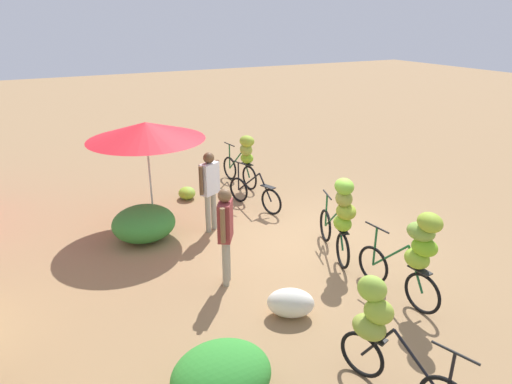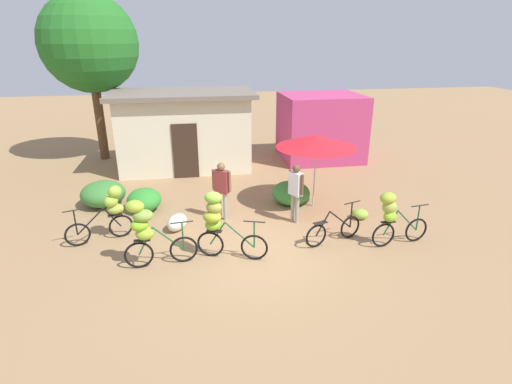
% 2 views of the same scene
% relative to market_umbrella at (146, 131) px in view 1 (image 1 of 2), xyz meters
% --- Properties ---
extents(ground_plane, '(60.00, 60.00, 0.00)m').
position_rel_market_umbrella_xyz_m(ground_plane, '(-2.29, -2.47, -2.04)').
color(ground_plane, '#99754E').
extents(hedge_bush_front_right, '(1.00, 1.19, 0.65)m').
position_rel_market_umbrella_xyz_m(hedge_bush_front_right, '(-5.07, 0.56, -1.71)').
color(hedge_bush_front_right, '#338C30').
rests_on(hedge_bush_front_right, ground).
extents(hedge_bush_mid, '(1.17, 1.24, 0.69)m').
position_rel_market_umbrella_xyz_m(hedge_bush_mid, '(-0.62, 0.35, -1.70)').
color(hedge_bush_mid, '#3A8835').
rests_on(hedge_bush_mid, ground).
extents(market_umbrella, '(2.36, 2.36, 2.22)m').
position_rel_market_umbrella_xyz_m(market_umbrella, '(0.00, 0.00, 0.00)').
color(market_umbrella, beige).
rests_on(market_umbrella, ground).
extents(bicycle_leftmost, '(1.58, 0.68, 1.42)m').
position_rel_market_umbrella_xyz_m(bicycle_leftmost, '(-5.71, -1.18, -1.24)').
color(bicycle_leftmost, black).
rests_on(bicycle_leftmost, ground).
extents(bicycle_near_pile, '(1.63, 0.44, 1.62)m').
position_rel_market_umbrella_xyz_m(bicycle_near_pile, '(-4.68, -2.73, -1.07)').
color(bicycle_near_pile, black).
rests_on(bicycle_near_pile, ground).
extents(bicycle_center_loaded, '(1.61, 0.64, 1.63)m').
position_rel_market_umbrella_xyz_m(bicycle_center_loaded, '(-3.09, -2.57, -1.09)').
color(bicycle_center_loaded, black).
rests_on(bicycle_center_loaded, ground).
extents(bicycle_by_shop, '(1.60, 0.57, 1.00)m').
position_rel_market_umbrella_xyz_m(bicycle_by_shop, '(-0.19, -2.32, -1.70)').
color(bicycle_by_shop, black).
rests_on(bicycle_by_shop, ground).
extents(bicycle_rightmost, '(1.58, 0.45, 1.42)m').
position_rel_market_umbrella_xyz_m(bicycle_rightmost, '(1.13, -2.70, -1.19)').
color(bicycle_rightmost, black).
rests_on(bicycle_rightmost, ground).
extents(banana_pile_on_ground, '(0.52, 0.47, 0.29)m').
position_rel_market_umbrella_xyz_m(banana_pile_on_ground, '(1.05, -1.11, -1.90)').
color(banana_pile_on_ground, '#8EB83D').
rests_on(banana_pile_on_ground, ground).
extents(produce_sack, '(0.74, 0.83, 0.44)m').
position_rel_market_umbrella_xyz_m(produce_sack, '(-4.08, -0.96, -1.82)').
color(produce_sack, silver).
rests_on(produce_sack, ground).
extents(person_vendor, '(0.36, 0.52, 1.68)m').
position_rel_market_umbrella_xyz_m(person_vendor, '(-0.84, -0.99, -1.01)').
color(person_vendor, gray).
rests_on(person_vendor, ground).
extents(person_bystander, '(0.50, 0.38, 1.68)m').
position_rel_market_umbrella_xyz_m(person_bystander, '(-2.82, -0.48, -1.01)').
color(person_bystander, gray).
rests_on(person_bystander, ground).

